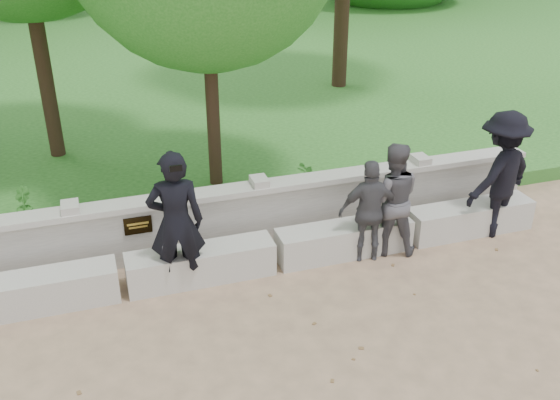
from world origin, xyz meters
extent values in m
plane|color=tan|center=(0.00, 0.00, 0.00)|extent=(80.00, 80.00, 0.00)
cube|color=#25591D|center=(0.00, 14.00, 0.12)|extent=(40.00, 22.00, 0.25)
cube|color=beige|center=(-1.00, 1.90, 0.23)|extent=(1.90, 0.45, 0.45)
cube|color=beige|center=(1.00, 1.90, 0.23)|extent=(1.90, 0.45, 0.45)
cube|color=beige|center=(3.00, 1.90, 0.23)|extent=(1.90, 0.45, 0.45)
cube|color=beige|center=(5.00, 1.90, 0.23)|extent=(1.90, 0.45, 0.45)
cube|color=#BCBAB1|center=(0.00, 2.60, 0.41)|extent=(12.50, 0.25, 0.82)
cube|color=beige|center=(0.00, 2.60, 0.86)|extent=(12.50, 0.35, 0.08)
cube|color=black|center=(0.30, 2.46, 0.62)|extent=(0.36, 0.02, 0.24)
imported|color=black|center=(0.71, 1.80, 0.93)|extent=(0.73, 0.53, 1.87)
cube|color=black|center=(0.71, 1.43, 1.81)|extent=(0.14, 0.04, 0.07)
imported|color=#49484E|center=(3.62, 1.80, 0.80)|extent=(0.94, 0.83, 1.61)
imported|color=black|center=(5.32, 1.80, 0.93)|extent=(1.36, 1.05, 1.86)
imported|color=#424348|center=(3.26, 1.70, 0.72)|extent=(0.90, 0.51, 1.45)
cylinder|color=#382619|center=(-0.71, 6.30, 2.15)|extent=(0.26, 0.26, 3.81)
cylinder|color=#382619|center=(1.73, 4.23, 1.79)|extent=(0.21, 0.21, 3.07)
imported|color=#306F25|center=(-1.18, 3.78, 0.51)|extent=(0.32, 0.35, 0.52)
imported|color=#306F25|center=(3.04, 3.30, 0.51)|extent=(0.60, 0.61, 0.51)
camera|label=1|loc=(-0.15, -4.88, 4.55)|focal=40.00mm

